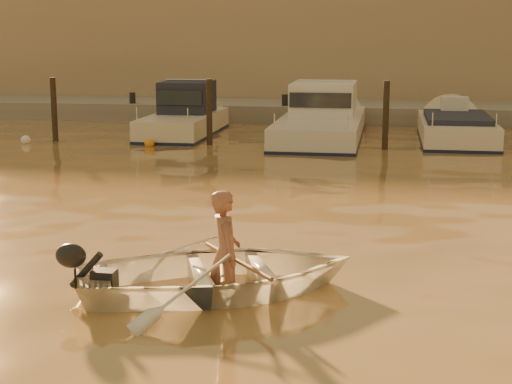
% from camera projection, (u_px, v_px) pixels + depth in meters
% --- Properties ---
extents(ground_plane, '(160.00, 160.00, 0.00)m').
position_uv_depth(ground_plane, '(392.00, 309.00, 9.76)').
color(ground_plane, brown).
rests_on(ground_plane, ground).
extents(dinghy, '(4.46, 3.89, 0.77)m').
position_uv_depth(dinghy, '(218.00, 273.00, 10.37)').
color(dinghy, white).
rests_on(dinghy, ground_plane).
extents(person, '(0.61, 0.72, 1.67)m').
position_uv_depth(person, '(225.00, 252.00, 10.33)').
color(person, '#925C49').
rests_on(person, dinghy).
extents(outboard_motor, '(0.98, 0.72, 0.70)m').
position_uv_depth(outboard_motor, '(103.00, 280.00, 10.02)').
color(outboard_motor, black).
rests_on(outboard_motor, dinghy).
extents(oar_port, '(1.25, 1.76, 0.13)m').
position_uv_depth(oar_port, '(237.00, 260.00, 10.39)').
color(oar_port, brown).
rests_on(oar_port, dinghy).
extents(oar_starboard, '(0.53, 2.06, 0.13)m').
position_uv_depth(oar_starboard, '(222.00, 261.00, 10.35)').
color(oar_starboard, brown).
rests_on(oar_starboard, dinghy).
extents(moored_boat_1, '(2.00, 6.04, 1.75)m').
position_uv_depth(moored_boat_1, '(184.00, 116.00, 26.21)').
color(moored_boat_1, beige).
rests_on(moored_boat_1, ground_plane).
extents(moored_boat_2, '(2.56, 8.47, 1.75)m').
position_uv_depth(moored_boat_2, '(322.00, 119.00, 25.46)').
color(moored_boat_2, silver).
rests_on(moored_boat_2, ground_plane).
extents(moored_boat_3, '(2.19, 6.28, 0.95)m').
position_uv_depth(moored_boat_3, '(456.00, 134.00, 24.84)').
color(moored_boat_3, beige).
rests_on(moored_boat_3, ground_plane).
extents(piling_0, '(0.18, 0.18, 2.20)m').
position_uv_depth(piling_0, '(54.00, 113.00, 24.62)').
color(piling_0, '#2D2319').
rests_on(piling_0, ground_plane).
extents(piling_1, '(0.18, 0.18, 2.20)m').
position_uv_depth(piling_1, '(209.00, 115.00, 23.81)').
color(piling_1, '#2D2319').
rests_on(piling_1, ground_plane).
extents(piling_2, '(0.18, 0.18, 2.20)m').
position_uv_depth(piling_2, '(386.00, 118.00, 22.94)').
color(piling_2, '#2D2319').
rests_on(piling_2, ground_plane).
extents(fender_a, '(0.30, 0.30, 0.30)m').
position_uv_depth(fender_a, '(26.00, 140.00, 24.24)').
color(fender_a, white).
rests_on(fender_a, ground_plane).
extents(fender_b, '(0.30, 0.30, 0.30)m').
position_uv_depth(fender_b, '(149.00, 143.00, 23.62)').
color(fender_b, orange).
rests_on(fender_b, ground_plane).
extents(fender_c, '(0.30, 0.30, 0.30)m').
position_uv_depth(fender_c, '(340.00, 149.00, 22.47)').
color(fender_c, silver).
rests_on(fender_c, ground_plane).
extents(quay, '(52.00, 4.00, 1.00)m').
position_uv_depth(quay, '(392.00, 117.00, 30.49)').
color(quay, gray).
rests_on(quay, ground_plane).
extents(waterfront_building, '(46.00, 7.00, 4.80)m').
position_uv_depth(waterfront_building, '(393.00, 54.00, 35.36)').
color(waterfront_building, '#9E8466').
rests_on(waterfront_building, quay).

